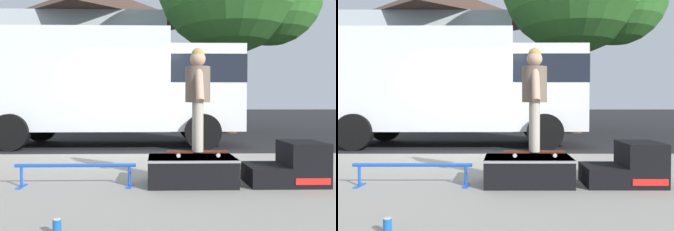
# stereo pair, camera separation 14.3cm
# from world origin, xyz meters

# --- Properties ---
(ground_plane) EXTENTS (140.00, 140.00, 0.00)m
(ground_plane) POSITION_xyz_m (0.00, 0.00, 0.00)
(ground_plane) COLOR black
(sidewalk_slab) EXTENTS (50.00, 5.00, 0.12)m
(sidewalk_slab) POSITION_xyz_m (0.00, -3.00, 0.06)
(sidewalk_slab) COLOR gray
(sidewalk_slab) RESTS_ON ground
(skate_box) EXTENTS (1.11, 0.70, 0.35)m
(skate_box) POSITION_xyz_m (0.99, -3.37, 0.31)
(skate_box) COLOR black
(skate_box) RESTS_ON sidewalk_slab
(kicker_ramp) EXTENTS (0.96, 0.68, 0.54)m
(kicker_ramp) POSITION_xyz_m (2.26, -3.37, 0.34)
(kicker_ramp) COLOR black
(kicker_ramp) RESTS_ON sidewalk_slab
(grind_rail) EXTENTS (1.48, 0.28, 0.29)m
(grind_rail) POSITION_xyz_m (-0.44, -3.47, 0.33)
(grind_rail) COLOR blue
(grind_rail) RESTS_ON sidewalk_slab
(skateboard) EXTENTS (0.78, 0.22, 0.07)m
(skateboard) POSITION_xyz_m (1.07, -3.35, 0.53)
(skateboard) COLOR #4C1E14
(skateboard) RESTS_ON skate_box
(skater_kid) EXTENTS (0.32, 0.67, 1.30)m
(skater_kid) POSITION_xyz_m (1.07, -3.35, 1.31)
(skater_kid) COLOR #B7AD99
(skater_kid) RESTS_ON skateboard
(soda_can) EXTENTS (0.07, 0.07, 0.13)m
(soda_can) POSITION_xyz_m (-0.21, -5.16, 0.18)
(soda_can) COLOR #1959B2
(soda_can) RESTS_ON sidewalk_slab
(box_truck) EXTENTS (6.91, 2.63, 3.05)m
(box_truck) POSITION_xyz_m (-0.65, 2.20, 1.70)
(box_truck) COLOR white
(box_truck) RESTS_ON ground
(house_behind) EXTENTS (9.54, 8.23, 8.40)m
(house_behind) POSITION_xyz_m (-3.47, 14.77, 4.24)
(house_behind) COLOR silver
(house_behind) RESTS_ON ground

